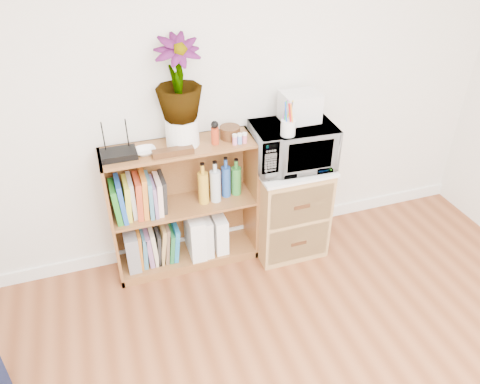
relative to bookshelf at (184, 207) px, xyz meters
name	(u,v)px	position (x,y,z in m)	size (l,w,h in m)	color
skirting_board	(227,233)	(0.35, 0.14, -0.42)	(4.00, 0.02, 0.10)	white
bookshelf	(184,207)	(0.00, 0.00, 0.00)	(1.00, 0.30, 0.95)	brown
wicker_unit	(287,208)	(0.75, -0.08, -0.12)	(0.50, 0.45, 0.70)	#9E7542
microwave	(292,146)	(0.75, -0.08, 0.39)	(0.54, 0.36, 0.30)	white
pen_cup	(288,128)	(0.66, -0.20, 0.59)	(0.09, 0.09, 0.10)	silver
small_appliance	(300,107)	(0.82, -0.02, 0.64)	(0.24, 0.20, 0.19)	silver
router	(119,154)	(-0.37, -0.02, 0.49)	(0.21, 0.15, 0.04)	black
white_bowl	(145,151)	(-0.22, -0.03, 0.49)	(0.13, 0.13, 0.03)	white
plant_pot	(182,131)	(0.03, 0.02, 0.56)	(0.21, 0.21, 0.18)	white
potted_plant	(178,79)	(0.03, 0.02, 0.90)	(0.28, 0.28, 0.50)	#326829
trinket_box	(173,152)	(-0.06, -0.10, 0.50)	(0.25, 0.06, 0.04)	#351C0E
kokeshi_doll	(215,136)	(0.23, -0.04, 0.53)	(0.05, 0.05, 0.11)	#A73014
wooden_bowl	(230,132)	(0.34, 0.01, 0.51)	(0.13, 0.13, 0.08)	#3C2010
paint_jars	(240,140)	(0.38, -0.09, 0.50)	(0.10, 0.04, 0.05)	pink
file_box	(131,248)	(-0.39, 0.00, -0.26)	(0.09, 0.23, 0.29)	gray
magazine_holder_left	(195,234)	(0.06, -0.01, -0.24)	(0.10, 0.27, 0.33)	white
magazine_holder_mid	(203,233)	(0.12, -0.01, -0.25)	(0.10, 0.24, 0.30)	silver
magazine_holder_right	(219,231)	(0.24, -0.01, -0.26)	(0.09, 0.23, 0.28)	white
cookbooks	(138,196)	(-0.29, 0.00, 0.16)	(0.35, 0.20, 0.30)	#207922
liquor_bottles	(219,180)	(0.26, 0.00, 0.17)	(0.32, 0.07, 0.30)	gold
lower_books	(157,244)	(-0.21, 0.00, -0.27)	(0.30, 0.19, 0.29)	#B86920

